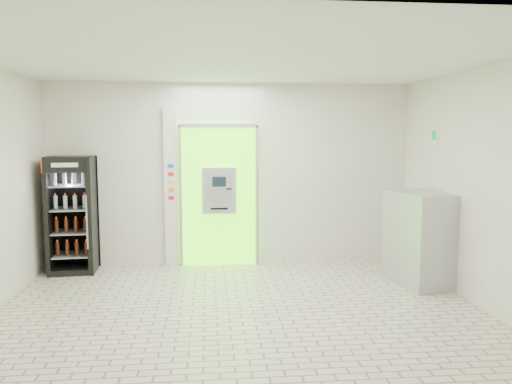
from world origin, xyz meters
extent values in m
plane|color=#BDAF9D|center=(0.00, 0.00, 0.00)|extent=(6.00, 6.00, 0.00)
plane|color=silver|center=(0.00, 2.50, 1.50)|extent=(6.00, 0.00, 6.00)
plane|color=silver|center=(0.00, -2.50, 1.50)|extent=(6.00, 0.00, 6.00)
plane|color=silver|center=(3.00, 0.00, 1.50)|extent=(0.00, 5.00, 5.00)
plane|color=white|center=(0.00, 0.00, 3.00)|extent=(6.00, 6.00, 0.00)
cube|color=#4FED0B|center=(-0.20, 2.43, 1.15)|extent=(1.20, 0.12, 2.30)
cube|color=gray|center=(-0.20, 2.36, 2.30)|extent=(1.28, 0.04, 0.06)
cube|color=gray|center=(-0.83, 2.36, 1.15)|extent=(0.04, 0.04, 2.30)
cube|color=gray|center=(0.43, 2.36, 1.15)|extent=(0.04, 0.04, 2.30)
cube|color=black|center=(-0.10, 2.38, 0.50)|extent=(0.62, 0.01, 0.67)
cube|color=black|center=(-0.54, 2.38, 1.98)|extent=(0.22, 0.01, 0.18)
cube|color=#A3A5AB|center=(-0.20, 2.32, 1.25)|extent=(0.55, 0.12, 0.75)
cube|color=black|center=(-0.20, 2.25, 1.40)|extent=(0.22, 0.01, 0.16)
cube|color=gray|center=(-0.20, 2.25, 1.12)|extent=(0.16, 0.01, 0.12)
cube|color=black|center=(-0.04, 2.25, 1.28)|extent=(0.09, 0.01, 0.02)
cube|color=black|center=(-0.20, 2.25, 0.96)|extent=(0.28, 0.01, 0.03)
cube|color=silver|center=(-0.98, 2.45, 1.30)|extent=(0.22, 0.10, 2.60)
cube|color=#193FB2|center=(-0.98, 2.40, 1.65)|extent=(0.09, 0.01, 0.06)
cube|color=red|center=(-0.98, 2.40, 1.52)|extent=(0.09, 0.01, 0.06)
cube|color=yellow|center=(-0.98, 2.40, 1.39)|extent=(0.09, 0.01, 0.06)
cube|color=orange|center=(-0.98, 2.40, 1.26)|extent=(0.09, 0.01, 0.06)
cube|color=red|center=(-0.98, 2.40, 1.13)|extent=(0.09, 0.01, 0.06)
cube|color=black|center=(-2.50, 2.18, 0.91)|extent=(0.72, 0.66, 1.82)
cube|color=black|center=(-2.50, 2.47, 0.91)|extent=(0.68, 0.09, 1.82)
cube|color=#B12209|center=(-2.50, 1.87, 1.70)|extent=(0.67, 0.05, 0.22)
cube|color=white|center=(-2.50, 1.87, 1.70)|extent=(0.38, 0.03, 0.06)
cube|color=black|center=(-2.50, 2.18, 0.05)|extent=(0.72, 0.66, 0.09)
cylinder|color=gray|center=(-2.20, 1.85, 0.84)|extent=(0.03, 0.03, 0.82)
cube|color=gray|center=(-2.50, 2.18, 0.27)|extent=(0.61, 0.57, 0.02)
cube|color=gray|center=(-2.50, 2.18, 0.64)|extent=(0.61, 0.57, 0.02)
cube|color=gray|center=(-2.50, 2.18, 1.00)|extent=(0.61, 0.57, 0.02)
cube|color=gray|center=(-2.50, 2.18, 1.37)|extent=(0.61, 0.57, 0.02)
cube|color=#A3A5AB|center=(2.66, 1.02, 0.67)|extent=(0.84, 1.10, 1.34)
cube|color=gray|center=(2.32, 1.02, 0.73)|extent=(0.18, 0.97, 0.01)
cube|color=white|center=(2.99, 1.40, 2.12)|extent=(0.02, 0.22, 0.26)
cube|color=#0D9538|center=(2.98, 1.40, 2.15)|extent=(0.00, 0.14, 0.14)
camera|label=1|loc=(-0.37, -5.77, 2.13)|focal=35.00mm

